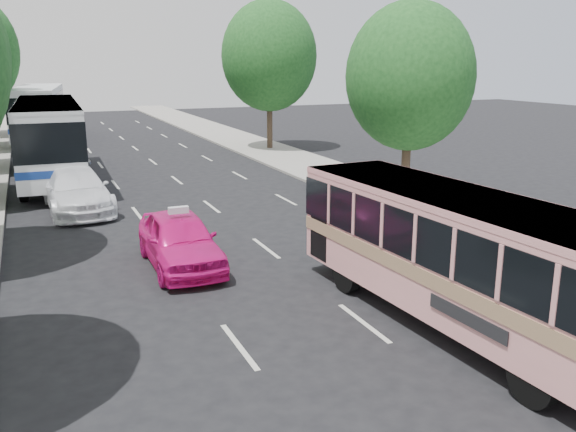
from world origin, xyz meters
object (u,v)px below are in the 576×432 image
pink_bus (457,246)px  tour_coach_front (49,134)px  pink_taxi (180,240)px  white_pickup (77,190)px  tour_coach_rear (39,109)px

pink_bus → tour_coach_front: (-7.22, 21.14, 0.45)m
pink_taxi → white_pickup: (-2.10, 8.05, 0.03)m
tour_coach_rear → white_pickup: bearing=-82.4°
white_pickup → pink_bus: bearing=-68.0°
white_pickup → tour_coach_front: size_ratio=0.44×
white_pickup → tour_coach_front: bearing=91.9°
pink_bus → white_pickup: size_ratio=1.68×
pink_bus → pink_taxi: (-4.53, 6.21, -1.04)m
tour_coach_front → pink_taxi: bearing=-78.0°
pink_taxi → white_pickup: 8.32m
white_pickup → tour_coach_front: 7.05m
pink_bus → tour_coach_rear: bearing=97.3°
pink_bus → white_pickup: 15.76m
tour_coach_rear → pink_bus: bearing=-72.9°
pink_taxi → tour_coach_rear: 31.26m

